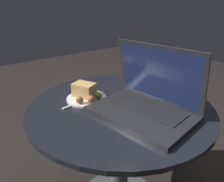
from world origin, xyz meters
TOP-DOWN VIEW (x-y plane):
  - table at (0.00, 0.00)m, footprint 0.75×0.75m
  - laptop at (0.11, 0.04)m, footprint 0.40×0.30m
  - beer_glass at (-0.11, 0.19)m, footprint 0.06×0.06m
  - snack_plate at (-0.13, -0.08)m, footprint 0.17×0.17m
  - fork at (-0.12, -0.11)m, footprint 0.04×0.17m

SIDE VIEW (x-z plane):
  - table at x=0.00m, z-range 0.12..0.70m
  - fork at x=-0.12m, z-range 0.57..0.58m
  - snack_plate at x=-0.13m, z-range 0.56..0.63m
  - laptop at x=0.11m, z-range 0.50..0.75m
  - beer_glass at x=-0.11m, z-range 0.58..0.78m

